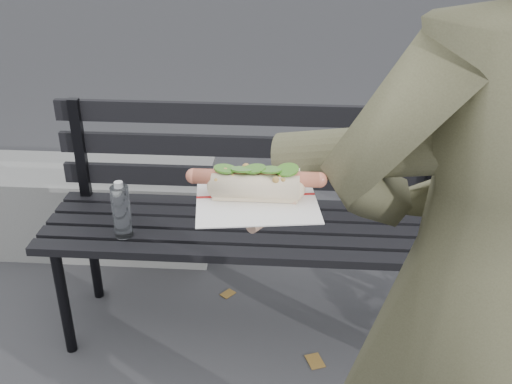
{
  "coord_description": "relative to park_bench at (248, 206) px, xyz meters",
  "views": [
    {
      "loc": [
        0.11,
        -0.93,
        1.58
      ],
      "look_at": [
        0.05,
        -0.08,
        1.14
      ],
      "focal_mm": 42.0,
      "sensor_mm": 36.0,
      "label": 1
    }
  ],
  "objects": [
    {
      "name": "concrete_block",
      "position": [
        -0.82,
        0.53,
        -0.32
      ],
      "size": [
        1.2,
        0.4,
        0.4
      ],
      "primitive_type": "cube",
      "color": "slate",
      "rests_on": "ground"
    },
    {
      "name": "park_bench",
      "position": [
        0.0,
        0.0,
        0.0
      ],
      "size": [
        1.5,
        0.44,
        0.88
      ],
      "color": "black",
      "rests_on": "ground"
    },
    {
      "name": "person",
      "position": [
        0.52,
        -1.0,
        0.37
      ],
      "size": [
        0.75,
        0.6,
        1.79
      ],
      "primitive_type": "imported",
      "rotation": [
        0.0,
        0.0,
        3.45
      ],
      "color": "#4B4A32",
      "rests_on": "ground"
    },
    {
      "name": "held_hotdog",
      "position": [
        0.31,
        -1.03,
        0.65
      ],
      "size": [
        0.64,
        0.31,
        0.2
      ],
      "color": "#4B4A32"
    }
  ]
}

